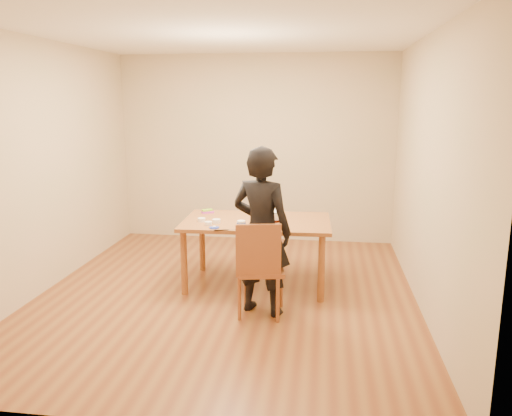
# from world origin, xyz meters

# --- Properties ---
(room_shell) EXTENTS (4.00, 4.50, 2.70)m
(room_shell) POSITION_xyz_m (0.00, 0.34, 1.35)
(room_shell) COLOR brown
(room_shell) RESTS_ON ground
(dining_table) EXTENTS (1.65, 1.02, 0.04)m
(dining_table) POSITION_xyz_m (0.28, 0.34, 0.73)
(dining_table) COLOR brown
(dining_table) RESTS_ON floor
(dining_chair) EXTENTS (0.50, 0.50, 0.04)m
(dining_chair) POSITION_xyz_m (0.43, -0.44, 0.45)
(dining_chair) COLOR brown
(dining_chair) RESTS_ON floor
(cake_plate) EXTENTS (0.28, 0.28, 0.02)m
(cake_plate) POSITION_xyz_m (0.43, 0.36, 0.76)
(cake_plate) COLOR red
(cake_plate) RESTS_ON dining_table
(cake) EXTENTS (0.24, 0.24, 0.07)m
(cake) POSITION_xyz_m (0.43, 0.36, 0.81)
(cake) COLOR white
(cake) RESTS_ON cake_plate
(frosting_dome) EXTENTS (0.23, 0.23, 0.03)m
(frosting_dome) POSITION_xyz_m (0.43, 0.36, 0.86)
(frosting_dome) COLOR white
(frosting_dome) RESTS_ON cake
(frosting_tub) EXTENTS (0.09, 0.09, 0.08)m
(frosting_tub) POSITION_xyz_m (0.16, -0.01, 0.79)
(frosting_tub) COLOR white
(frosting_tub) RESTS_ON dining_table
(frosting_lid) EXTENTS (0.11, 0.11, 0.01)m
(frosting_lid) POSITION_xyz_m (-0.11, -0.06, 0.75)
(frosting_lid) COLOR #192DA8
(frosting_lid) RESTS_ON dining_table
(frosting_dollop) EXTENTS (0.04, 0.04, 0.02)m
(frosting_dollop) POSITION_xyz_m (-0.11, -0.06, 0.77)
(frosting_dollop) COLOR white
(frosting_dollop) RESTS_ON frosting_lid
(ramekin_green) EXTENTS (0.08, 0.08, 0.04)m
(ramekin_green) POSITION_xyz_m (-0.20, 0.06, 0.77)
(ramekin_green) COLOR white
(ramekin_green) RESTS_ON dining_table
(ramekin_yellow) EXTENTS (0.09, 0.09, 0.04)m
(ramekin_yellow) POSITION_xyz_m (-0.14, 0.15, 0.77)
(ramekin_yellow) COLOR white
(ramekin_yellow) RESTS_ON dining_table
(ramekin_multi) EXTENTS (0.08, 0.08, 0.04)m
(ramekin_multi) POSITION_xyz_m (-0.31, 0.19, 0.77)
(ramekin_multi) COLOR white
(ramekin_multi) RESTS_ON dining_table
(candy_box_pink) EXTENTS (0.16, 0.13, 0.02)m
(candy_box_pink) POSITION_xyz_m (-0.35, 0.62, 0.76)
(candy_box_pink) COLOR #F038BC
(candy_box_pink) RESTS_ON dining_table
(candy_box_green) EXTENTS (0.14, 0.12, 0.02)m
(candy_box_green) POSITION_xyz_m (-0.35, 0.63, 0.78)
(candy_box_green) COLOR #27971B
(candy_box_green) RESTS_ON candy_box_pink
(spatula) EXTENTS (0.15, 0.05, 0.01)m
(spatula) POSITION_xyz_m (-0.02, -0.15, 0.75)
(spatula) COLOR black
(spatula) RESTS_ON dining_table
(person) EXTENTS (0.69, 0.56, 1.64)m
(person) POSITION_xyz_m (0.43, -0.39, 0.82)
(person) COLOR black
(person) RESTS_ON floor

